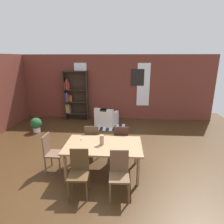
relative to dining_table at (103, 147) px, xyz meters
The scene contains 19 objects.
ground_plane 0.72m from the dining_table, 111.75° to the left, with size 10.58×10.58×0.00m, color #412B15.
back_wall_brick 4.44m from the dining_table, 91.26° to the left, with size 8.95×0.12×2.87m, color brown.
window_pane_0 4.64m from the dining_table, 109.08° to the left, with size 0.55×0.02×1.86m, color white.
window_pane_1 4.58m from the dining_table, 73.25° to the left, with size 0.55×0.02×1.86m, color white.
dining_table is the anchor object (origin of this frame).
vase_on_table 0.20m from the dining_table, behind, with size 0.10×0.10×0.24m, color #998466.
tealight_candle_0 0.63m from the dining_table, 158.21° to the left, with size 0.04×0.04×0.04m, color silver.
tealight_candle_1 0.29m from the dining_table, 102.53° to the left, with size 0.04×0.04×0.04m, color silver.
tealight_candle_2 0.23m from the dining_table, 141.62° to the right, with size 0.04×0.04×0.04m, color silver.
dining_chair_head_left 1.29m from the dining_table, behind, with size 0.41×0.41×0.95m.
dining_chair_near_right 0.88m from the dining_table, 62.09° to the right, with size 0.42×0.42×0.95m.
dining_chair_far_left 0.88m from the dining_table, 117.81° to the left, with size 0.43×0.43×0.95m.
dining_chair_near_left 0.88m from the dining_table, 118.39° to the right, with size 0.42×0.42×0.95m.
dining_chair_far_right 0.88m from the dining_table, 61.96° to the left, with size 0.41×0.41×0.95m.
bookshelf_tall 4.52m from the dining_table, 113.24° to the left, with size 1.06×0.30×2.18m.
armchair_white 3.45m from the dining_table, 94.41° to the left, with size 0.99×0.99×0.75m.
potted_plant_by_shelf 3.76m from the dining_table, 139.44° to the left, with size 0.42×0.42×0.55m.
striped_rug 3.19m from the dining_table, 92.03° to the left, with size 1.26×0.85×0.01m.
framed_picture 4.59m from the dining_table, 76.52° to the left, with size 0.56×0.03×0.72m, color black.
Camera 1 is at (0.58, -4.29, 2.72)m, focal length 30.17 mm.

